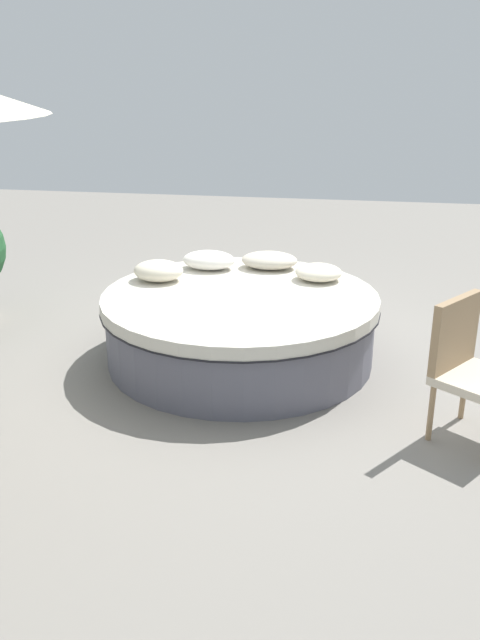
{
  "coord_description": "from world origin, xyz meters",
  "views": [
    {
      "loc": [
        -0.93,
        5.28,
        2.38
      ],
      "look_at": [
        0.0,
        0.0,
        0.36
      ],
      "focal_mm": 37.02,
      "sensor_mm": 36.0,
      "label": 1
    }
  ],
  "objects_px": {
    "throw_pillow_1": "(269,260)",
    "throw_pillow_2": "(209,260)",
    "round_bed": "(240,326)",
    "patio_chair": "(468,361)",
    "throw_pillow_0": "(319,272)",
    "throw_pillow_3": "(158,271)"
  },
  "relations": [
    {
      "from": "round_bed",
      "to": "patio_chair",
      "type": "xyz_separation_m",
      "value": [
        -1.74,
        1.03,
        0.25
      ]
    },
    {
      "from": "throw_pillow_0",
      "to": "throw_pillow_2",
      "type": "distance_m",
      "value": 1.08
    },
    {
      "from": "throw_pillow_2",
      "to": "throw_pillow_3",
      "type": "relative_size",
      "value": 1.12
    },
    {
      "from": "round_bed",
      "to": "throw_pillow_2",
      "type": "bearing_deg",
      "value": -58.62
    },
    {
      "from": "patio_chair",
      "to": "throw_pillow_2",
      "type": "bearing_deg",
      "value": -91.89
    },
    {
      "from": "throw_pillow_0",
      "to": "throw_pillow_1",
      "type": "distance_m",
      "value": 0.58
    },
    {
      "from": "round_bed",
      "to": "throw_pillow_1",
      "type": "relative_size",
      "value": 4.41
    },
    {
      "from": "throw_pillow_1",
      "to": "patio_chair",
      "type": "distance_m",
      "value": 2.45
    },
    {
      "from": "throw_pillow_0",
      "to": "throw_pillow_2",
      "type": "xyz_separation_m",
      "value": [
        1.06,
        -0.19,
        0.01
      ]
    },
    {
      "from": "throw_pillow_0",
      "to": "throw_pillow_1",
      "type": "height_order",
      "value": "throw_pillow_1"
    },
    {
      "from": "round_bed",
      "to": "throw_pillow_2",
      "type": "height_order",
      "value": "throw_pillow_2"
    },
    {
      "from": "round_bed",
      "to": "patio_chair",
      "type": "relative_size",
      "value": 2.43
    },
    {
      "from": "throw_pillow_1",
      "to": "throw_pillow_2",
      "type": "bearing_deg",
      "value": 12.34
    },
    {
      "from": "throw_pillow_1",
      "to": "round_bed",
      "type": "bearing_deg",
      "value": 80.17
    },
    {
      "from": "throw_pillow_0",
      "to": "patio_chair",
      "type": "bearing_deg",
      "value": 125.67
    },
    {
      "from": "throw_pillow_1",
      "to": "throw_pillow_3",
      "type": "xyz_separation_m",
      "value": [
        0.94,
        0.58,
        0.01
      ]
    },
    {
      "from": "throw_pillow_3",
      "to": "throw_pillow_0",
      "type": "bearing_deg",
      "value": -169.52
    },
    {
      "from": "throw_pillow_0",
      "to": "round_bed",
      "type": "bearing_deg",
      "value": 38.96
    },
    {
      "from": "round_bed",
      "to": "patio_chair",
      "type": "height_order",
      "value": "patio_chair"
    },
    {
      "from": "throw_pillow_0",
      "to": "throw_pillow_3",
      "type": "height_order",
      "value": "throw_pillow_3"
    },
    {
      "from": "throw_pillow_1",
      "to": "throw_pillow_2",
      "type": "xyz_separation_m",
      "value": [
        0.57,
        0.12,
        0.01
      ]
    },
    {
      "from": "throw_pillow_2",
      "to": "patio_chair",
      "type": "bearing_deg",
      "value": 141.46
    }
  ]
}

